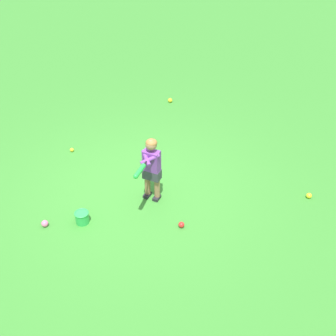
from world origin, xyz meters
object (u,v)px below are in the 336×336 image
at_px(play_ball_far_right, 309,196).
at_px(play_ball_center_lawn, 181,225).
at_px(play_ball_by_bucket, 45,224).
at_px(child_batter, 151,165).
at_px(play_ball_near_batter, 72,150).
at_px(play_ball_midfield, 170,100).
at_px(toy_bucket, 82,217).

distance_m(play_ball_far_right, play_ball_center_lawn, 2.16).
bearing_deg(play_ball_center_lawn, play_ball_by_bucket, -124.92).
relative_size(child_batter, play_ball_by_bucket, 10.54).
distance_m(play_ball_far_right, play_ball_by_bucket, 4.11).
bearing_deg(play_ball_center_lawn, child_batter, -179.85).
xyz_separation_m(play_ball_far_right, play_ball_center_lawn, (-0.61, -2.07, 0.00)).
bearing_deg(play_ball_center_lawn, play_ball_near_batter, -169.73).
xyz_separation_m(play_ball_midfield, toy_bucket, (2.45, -3.28, 0.05)).
xyz_separation_m(play_ball_by_bucket, toy_bucket, (0.24, 0.49, 0.05)).
distance_m(play_ball_midfield, toy_bucket, 4.10).
xyz_separation_m(play_ball_far_right, toy_bucket, (-1.53, -3.23, 0.05)).
height_order(play_ball_far_right, play_ball_near_batter, play_ball_far_right).
relative_size(play_ball_by_bucket, toy_bucket, 0.47).
bearing_deg(child_batter, play_ball_by_bucket, -101.95).
bearing_deg(play_ball_by_bucket, play_ball_far_right, 64.66).
distance_m(child_batter, play_ball_center_lawn, 1.00).
bearing_deg(play_ball_midfield, toy_bucket, -53.21).
relative_size(child_batter, play_ball_center_lawn, 12.01).
xyz_separation_m(child_batter, play_ball_by_bucket, (-0.35, -1.65, -0.60)).
height_order(play_ball_far_right, play_ball_center_lawn, same).
height_order(play_ball_midfield, play_ball_by_bucket, play_ball_by_bucket).
relative_size(child_batter, toy_bucket, 5.00).
relative_size(play_ball_far_right, play_ball_center_lawn, 1.00).
xyz_separation_m(play_ball_center_lawn, toy_bucket, (-0.91, -1.15, 0.05)).
bearing_deg(play_ball_far_right, play_ball_center_lawn, -106.44).
bearing_deg(play_ball_near_batter, play_ball_by_bucket, -35.32).
bearing_deg(toy_bucket, play_ball_far_right, 64.68).
bearing_deg(toy_bucket, child_batter, 84.39).
bearing_deg(play_ball_center_lawn, toy_bucket, -128.39).
xyz_separation_m(play_ball_near_batter, toy_bucket, (1.85, -0.65, 0.06)).
height_order(child_batter, toy_bucket, child_batter).
bearing_deg(play_ball_far_right, play_ball_midfield, 179.20).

